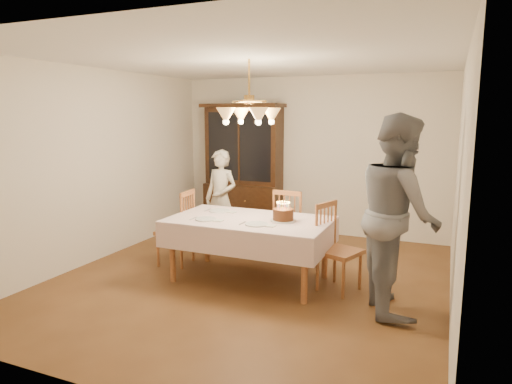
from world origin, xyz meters
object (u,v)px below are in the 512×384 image
at_px(china_hutch, 244,170).
at_px(elderly_woman, 221,199).
at_px(dining_table, 249,225).
at_px(birthday_cake, 283,215).
at_px(chair_far_side, 292,229).

bearing_deg(china_hutch, elderly_woman, -82.78).
bearing_deg(china_hutch, dining_table, -63.79).
distance_m(elderly_woman, birthday_cake, 1.75).
xyz_separation_m(dining_table, chair_far_side, (0.23, 0.90, -0.24)).
xyz_separation_m(china_hutch, elderly_woman, (0.14, -1.13, -0.31)).
xyz_separation_m(china_hutch, chair_far_side, (1.34, -1.36, -0.60)).
bearing_deg(china_hutch, birthday_cake, -55.48).
relative_size(dining_table, chair_far_side, 1.90).
bearing_deg(chair_far_side, birthday_cake, -78.33).
relative_size(china_hutch, birthday_cake, 7.20).
xyz_separation_m(elderly_woman, birthday_cake, (1.38, -1.08, 0.09)).
xyz_separation_m(dining_table, china_hutch, (-1.11, 2.25, 0.36)).
bearing_deg(dining_table, elderly_woman, 130.59).
xyz_separation_m(china_hutch, birthday_cake, (1.52, -2.21, -0.21)).
distance_m(dining_table, chair_far_side, 0.96).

